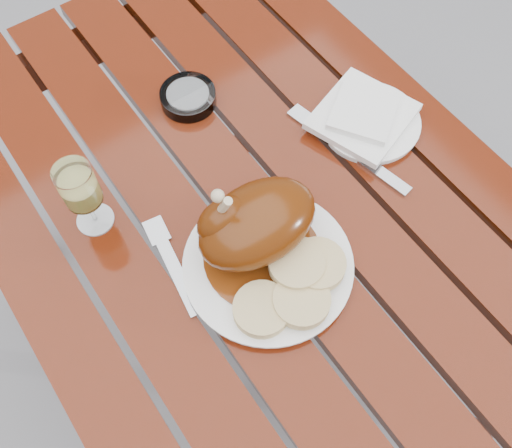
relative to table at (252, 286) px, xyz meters
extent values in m
plane|color=slate|center=(0.00, 0.00, -0.38)|extent=(60.00, 60.00, 0.00)
cube|color=maroon|center=(0.00, 0.00, 0.00)|extent=(0.80, 1.20, 0.75)
cylinder|color=white|center=(-0.05, -0.11, 0.38)|extent=(0.35, 0.35, 0.02)
cylinder|color=#63290B|center=(-0.05, -0.10, 0.39)|extent=(0.18, 0.18, 0.00)
ellipsoid|color=#652407|center=(-0.04, -0.07, 0.44)|extent=(0.19, 0.13, 0.10)
ellipsoid|color=#652407|center=(-0.08, -0.05, 0.46)|extent=(0.09, 0.06, 0.07)
cylinder|color=#C6B28C|center=(-0.08, -0.04, 0.48)|extent=(0.03, 0.04, 0.10)
cylinder|color=#DEBF87|center=(-0.10, -0.17, 0.40)|extent=(0.08, 0.08, 0.02)
cylinder|color=#DEBF87|center=(-0.05, -0.19, 0.41)|extent=(0.08, 0.08, 0.02)
cylinder|color=#DEBF87|center=(0.01, -0.16, 0.41)|extent=(0.08, 0.08, 0.02)
cylinder|color=#DEBF87|center=(-0.02, -0.15, 0.41)|extent=(0.08, 0.08, 0.02)
cylinder|color=#C9C55B|center=(-0.23, 0.11, 0.45)|extent=(0.07, 0.07, 0.14)
cylinder|color=white|center=(0.26, 0.01, 0.38)|extent=(0.19, 0.19, 0.01)
cube|color=white|center=(0.25, 0.02, 0.40)|extent=(0.20, 0.19, 0.01)
cylinder|color=#B2B7BC|center=(0.03, 0.24, 0.39)|extent=(0.12, 0.12, 0.03)
cube|color=gray|center=(-0.17, -0.03, 0.38)|extent=(0.04, 0.17, 0.01)
cube|color=gray|center=(0.20, -0.03, 0.38)|extent=(0.06, 0.22, 0.01)
camera|label=1|loc=(-0.27, -0.39, 1.18)|focal=40.00mm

